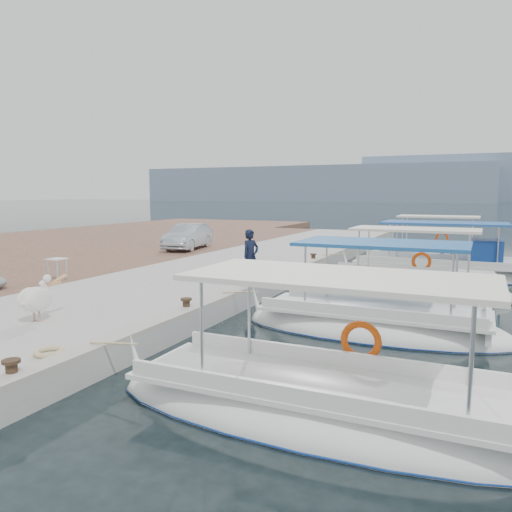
# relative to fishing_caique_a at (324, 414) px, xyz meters

# --- Properties ---
(ground) EXTENTS (400.00, 400.00, 0.00)m
(ground) POSITION_rel_fishing_caique_a_xyz_m (-4.18, 6.85, -0.12)
(ground) COLOR black
(ground) RESTS_ON ground
(concrete_quay) EXTENTS (6.00, 40.00, 0.50)m
(concrete_quay) POSITION_rel_fishing_caique_a_xyz_m (-7.18, 11.85, 0.13)
(concrete_quay) COLOR #9F9F99
(concrete_quay) RESTS_ON ground
(quay_curb) EXTENTS (0.44, 40.00, 0.12)m
(quay_curb) POSITION_rel_fishing_caique_a_xyz_m (-4.40, 11.85, 0.44)
(quay_curb) COLOR #A39D91
(quay_curb) RESTS_ON concrete_quay
(cobblestone_strip) EXTENTS (4.00, 40.00, 0.50)m
(cobblestone_strip) POSITION_rel_fishing_caique_a_xyz_m (-12.18, 11.85, 0.13)
(cobblestone_strip) COLOR brown
(cobblestone_strip) RESTS_ON ground
(fishing_caique_a) EXTENTS (7.19, 2.17, 2.83)m
(fishing_caique_a) POSITION_rel_fishing_caique_a_xyz_m (0.00, 0.00, 0.00)
(fishing_caique_a) COLOR white
(fishing_caique_a) RESTS_ON ground
(fishing_caique_b) EXTENTS (6.56, 2.38, 2.83)m
(fishing_caique_b) POSITION_rel_fishing_caique_a_xyz_m (-0.32, 5.15, -0.00)
(fishing_caique_b) COLOR white
(fishing_caique_b) RESTS_ON ground
(fishing_caique_c) EXTENTS (6.78, 2.11, 2.83)m
(fishing_caique_c) POSITION_rel_fishing_caique_a_xyz_m (-0.21, 10.32, 0.00)
(fishing_caique_c) COLOR white
(fishing_caique_c) RESTS_ON ground
(fishing_caique_d) EXTENTS (7.94, 2.48, 2.83)m
(fishing_caique_d) POSITION_rel_fishing_caique_a_xyz_m (0.48, 14.49, 0.06)
(fishing_caique_d) COLOR white
(fishing_caique_d) RESTS_ON ground
(fishing_caique_e) EXTENTS (6.62, 2.14, 2.83)m
(fishing_caique_e) POSITION_rel_fishing_caique_a_xyz_m (-0.29, 20.35, 0.00)
(fishing_caique_e) COLOR white
(fishing_caique_e) RESTS_ON ground
(mooring_bollards) EXTENTS (0.28, 20.28, 0.33)m
(mooring_bollards) POSITION_rel_fishing_caique_a_xyz_m (-4.53, 8.35, 0.57)
(mooring_bollards) COLOR black
(mooring_bollards) RESTS_ON concrete_quay
(pelican) EXTENTS (0.47, 1.31, 1.03)m
(pelican) POSITION_rel_fishing_caique_a_xyz_m (-7.08, 1.13, 0.90)
(pelican) COLOR tan
(pelican) RESTS_ON concrete_quay
(fisherman) EXTENTS (0.64, 0.74, 1.73)m
(fisherman) POSITION_rel_fishing_caique_a_xyz_m (-4.78, 7.59, 1.24)
(fisherman) COLOR black
(fisherman) RESTS_ON concrete_quay
(parked_car) EXTENTS (2.09, 4.14, 1.30)m
(parked_car) POSITION_rel_fishing_caique_a_xyz_m (-11.93, 15.12, 1.03)
(parked_car) COLOR #AFBDC8
(parked_car) RESTS_ON cobblestone_strip
(folding_table) EXTENTS (0.55, 0.55, 0.73)m
(folding_table) POSITION_rel_fishing_caique_a_xyz_m (-10.85, 5.32, 0.90)
(folding_table) COLOR silver
(folding_table) RESTS_ON cobblestone_strip
(rope_coil) EXTENTS (0.54, 0.54, 0.10)m
(rope_coil) POSITION_rel_fishing_caique_a_xyz_m (-4.98, -0.51, 0.43)
(rope_coil) COLOR #C6B284
(rope_coil) RESTS_ON concrete_quay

